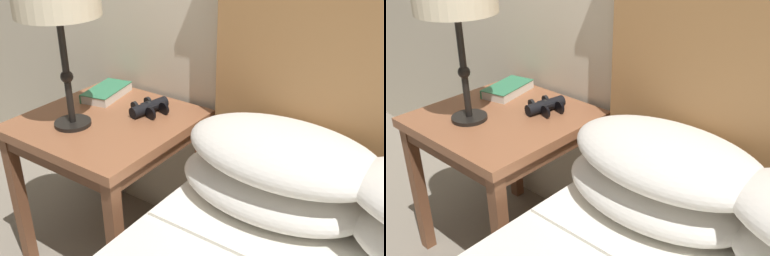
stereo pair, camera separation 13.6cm
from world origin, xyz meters
TOP-DOWN VIEW (x-y plane):
  - nightstand at (-0.49, 0.78)m, footprint 0.58×0.58m
  - book_on_nightstand at (-0.64, 0.93)m, footprint 0.16×0.23m
  - binoculars_pair at (-0.39, 0.91)m, footprint 0.15×0.16m

SIDE VIEW (x-z plane):
  - nightstand at x=-0.49m, z-range 0.22..0.83m
  - book_on_nightstand at x=-0.64m, z-range 0.61..0.64m
  - binoculars_pair at x=-0.39m, z-range 0.60..0.65m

